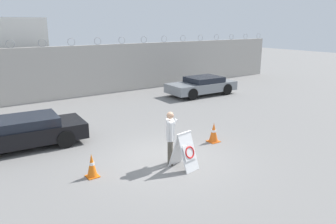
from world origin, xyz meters
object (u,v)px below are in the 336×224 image
(barricade_sign, at_px, (185,151))
(parked_car_front_coupe, at_px, (21,132))
(traffic_cone_mid, at_px, (92,165))
(security_guard, at_px, (170,135))
(traffic_cone_near, at_px, (214,132))
(parked_car_far_side, at_px, (202,85))

(barricade_sign, height_order, parked_car_front_coupe, barricade_sign)
(barricade_sign, xyz_separation_m, traffic_cone_mid, (-2.65, 1.10, -0.23))
(barricade_sign, height_order, traffic_cone_mid, barricade_sign)
(security_guard, relative_size, traffic_cone_near, 2.31)
(security_guard, relative_size, traffic_cone_mid, 2.39)
(security_guard, height_order, parked_car_far_side, security_guard)
(traffic_cone_near, distance_m, parked_car_far_side, 8.69)
(traffic_cone_near, bearing_deg, security_guard, -164.10)
(security_guard, bearing_deg, parked_car_front_coupe, 68.02)
(traffic_cone_near, xyz_separation_m, parked_car_front_coupe, (-6.22, 3.61, 0.22))
(parked_car_far_side, bearing_deg, traffic_cone_near, 54.34)
(security_guard, height_order, traffic_cone_mid, security_guard)
(security_guard, distance_m, parked_car_front_coupe, 5.68)
(parked_car_front_coupe, xyz_separation_m, parked_car_far_side, (11.52, 3.27, 0.01))
(barricade_sign, relative_size, traffic_cone_near, 1.55)
(traffic_cone_near, relative_size, parked_car_far_side, 0.17)
(barricade_sign, relative_size, parked_car_far_side, 0.26)
(barricade_sign, bearing_deg, parked_car_far_side, 36.81)
(parked_car_front_coupe, relative_size, parked_car_far_side, 1.04)
(security_guard, relative_size, parked_car_far_side, 0.39)
(security_guard, distance_m, traffic_cone_near, 2.75)
(traffic_cone_near, relative_size, parked_car_front_coupe, 0.16)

